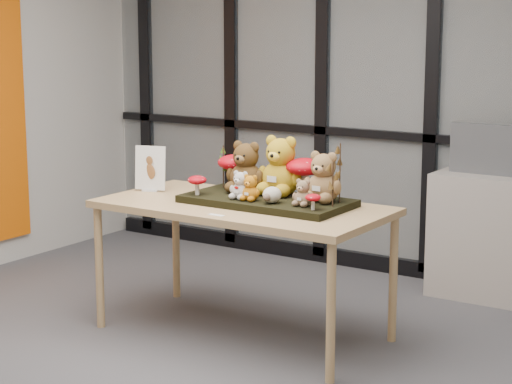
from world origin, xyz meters
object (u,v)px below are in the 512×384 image
Objects in this scene: diorama_tray at (267,201)px; plush_cream_hedgehog at (272,194)px; mushroom_front_right at (313,201)px; bear_pooh_yellow at (281,162)px; bear_brown_medium at (246,164)px; mushroom_back_right at (305,175)px; cabinet at (480,236)px; display_table at (243,215)px; bear_tan_back at (324,174)px; monitor at (485,149)px; bear_beige_small at (303,191)px; bear_small_yellow at (251,186)px; bear_white_bow at (241,184)px; mushroom_back_left at (235,170)px; sign_holder at (150,170)px; mushroom_front_left at (197,184)px.

diorama_tray is 0.18m from plush_cream_hedgehog.
bear_pooh_yellow is at bearing 143.08° from mushroom_front_right.
bear_brown_medium reaches higher than mushroom_back_right.
diorama_tray is 2.88× the size of bear_brown_medium.
plush_cream_hedgehog reaches higher than mushroom_front_right.
bear_pooh_yellow is 0.46× the size of cabinet.
bear_pooh_yellow is at bearing 53.86° from display_table.
monitor is (0.47, 1.40, 0.01)m from bear_tan_back.
mushroom_front_right reaches higher than display_table.
cabinet is (0.79, 1.33, -0.62)m from bear_pooh_yellow.
bear_beige_small is (-0.03, -0.18, -0.08)m from bear_tan_back.
bear_tan_back is at bearing -24.48° from mushroom_back_right.
bear_beige_small reaches higher than display_table.
bear_small_yellow reaches higher than diorama_tray.
bear_brown_medium is at bearing -125.61° from monitor.
bear_tan_back is 1.90× the size of bear_small_yellow.
plush_cream_hedgehog is (0.10, -0.26, -0.14)m from bear_pooh_yellow.
mushroom_back_left is (-0.22, 0.26, 0.03)m from bear_white_bow.
mushroom_front_right reaches higher than cabinet.
bear_brown_medium is at bearing -6.71° from sign_holder.
display_table is 5.02× the size of bear_brown_medium.
cabinet is at bearing 76.13° from mushroom_front_right.
plush_cream_hedgehog is 0.30m from mushroom_back_right.
cabinet is (0.64, 1.31, -0.55)m from mushroom_back_right.
mushroom_front_left is at bearing -176.35° from plush_cream_hedgehog.
bear_pooh_yellow is at bearing 141.90° from bear_beige_small.
bear_pooh_yellow is at bearing 80.43° from bear_small_yellow.
diorama_tray is at bearing 158.30° from mushroom_front_right.
bear_pooh_yellow is 3.70× the size of plush_cream_hedgehog.
bear_white_bow is at bearing -176.19° from bear_beige_small.
bear_beige_small is 1.66m from monitor.
bear_beige_small reaches higher than mushroom_front_right.
bear_beige_small is at bearing -20.67° from mushroom_back_left.
bear_small_yellow is 0.92× the size of bear_white_bow.
mushroom_front_right is at bearing -6.76° from plush_cream_hedgehog.
mushroom_back_right is at bearing 12.84° from bear_brown_medium.
sign_holder is at bearing -173.90° from bear_tan_back.
mushroom_front_right is at bearing -103.72° from monitor.
plush_cream_hedgehog is at bearing -113.31° from monitor.
bear_tan_back reaches higher than mushroom_front_right.
mushroom_front_right is at bearing -73.82° from bear_tan_back.
mushroom_front_right is (0.61, -0.24, -0.12)m from bear_brown_medium.
bear_small_yellow is 0.72× the size of mushroom_back_left.
mushroom_front_left reaches higher than mushroom_front_right.
bear_tan_back is at bearing 105.90° from mushroom_front_right.
sign_holder is at bearing -169.53° from bear_brown_medium.
display_table is 0.17m from diorama_tray.
bear_small_yellow is at bearing -103.07° from diorama_tray.
bear_tan_back is (0.34, 0.08, 0.18)m from diorama_tray.
mushroom_front_right is at bearing -22.42° from mushroom_back_left.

